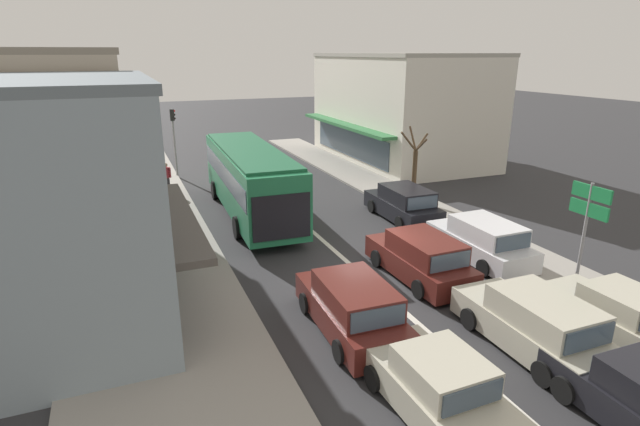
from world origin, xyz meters
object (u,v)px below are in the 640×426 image
Objects in this scene: wagon_adjacent_lane_lead at (421,258)px; parked_wagon_kerb_second at (482,241)px; traffic_light_downstreet at (174,131)px; directional_road_sign at (588,211)px; pedestrian_with_handbag_near at (166,176)px; parked_wagon_kerb_third at (403,204)px; street_tree_right at (414,169)px; city_bus at (250,177)px; wagon_queue_far_back at (352,307)px; parked_sedan_kerb_front at (619,317)px; sedan_adjacent_lane_trail at (439,389)px; wagon_behind_bus_mid at (535,324)px.

wagon_adjacent_lane_lead is 1.01× the size of parked_wagon_kerb_second.
directional_road_sign is (10.25, -20.88, -0.15)m from traffic_light_downstreet.
pedestrian_with_handbag_near reaches higher than wagon_adjacent_lane_lead.
pedestrian_with_handbag_near is (-9.73, 8.50, 0.32)m from parked_wagon_kerb_third.
pedestrian_with_handbag_near is at bearing 115.93° from wagon_adjacent_lane_lead.
directional_road_sign is 0.93× the size of street_tree_right.
wagon_adjacent_lane_lead is at bearing -68.55° from city_bus.
wagon_queue_far_back is at bearing -129.49° from street_tree_right.
traffic_light_downstreet is 1.08× the size of street_tree_right.
parked_sedan_kerb_front is at bearing -24.87° from wagon_queue_far_back.
parked_wagon_kerb_second is (6.44, 6.53, 0.08)m from sedan_adjacent_lane_trail.
traffic_light_downstreet is at bearing 116.15° from directional_road_sign.
parked_sedan_kerb_front is (6.52, -3.02, -0.08)m from wagon_queue_far_back.
parked_wagon_kerb_second is at bearing 22.54° from wagon_queue_far_back.
street_tree_right is at bearing -28.81° from pedestrian_with_handbag_near.
city_bus reaches higher than parked_wagon_kerb_second.
city_bus reaches higher than wagon_behind_bus_mid.
pedestrian_with_handbag_near is at bearing 110.80° from wagon_behind_bus_mid.
sedan_adjacent_lane_trail is 16.11m from street_tree_right.
parked_wagon_kerb_second is at bearing 45.39° from sedan_adjacent_lane_trail.
parked_wagon_kerb_second is at bearing -54.08° from pedestrian_with_handbag_near.
sedan_adjacent_lane_trail is 8.69m from directional_road_sign.
pedestrian_with_handbag_near is at bearing 101.16° from wagon_queue_far_back.
sedan_adjacent_lane_trail is 6.32m from parked_sedan_kerb_front.
directional_road_sign reaches higher than city_bus.
parked_wagon_kerb_second is at bearing -102.69° from street_tree_right.
parked_wagon_kerb_second is 5.23m from parked_wagon_kerb_third.
directional_road_sign is at bearing 28.85° from wagon_behind_bus_mid.
traffic_light_downstreet reaches higher than wagon_queue_far_back.
wagon_behind_bus_mid is 2.77× the size of pedestrian_with_handbag_near.
pedestrian_with_handbag_near is (-11.60, 6.38, -0.73)m from street_tree_right.
directional_road_sign is (7.99, -0.39, 1.96)m from wagon_queue_far_back.
city_bus is 2.41× the size of wagon_adjacent_lane_lead.
street_tree_right is (4.66, 7.88, 1.05)m from wagon_adjacent_lane_lead.
sedan_adjacent_lane_trail is 0.93× the size of wagon_queue_far_back.
wagon_behind_bus_mid is 1.16× the size of street_tree_right.
wagon_queue_far_back and wagon_adjacent_lane_lead have the same top height.
city_bus is 9.51m from traffic_light_downstreet.
wagon_behind_bus_mid and parked_wagon_kerb_third have the same top height.
wagon_behind_bus_mid is 2.56m from parked_sedan_kerb_front.
wagon_behind_bus_mid is at bearing -108.87° from street_tree_right.
wagon_behind_bus_mid is 13.48m from street_tree_right.
sedan_adjacent_lane_trail is at bearing -117.93° from parked_wagon_kerb_third.
street_tree_right is at bearing 59.74° from sedan_adjacent_lane_trail.
city_bus is 6.22m from pedestrian_with_handbag_near.
city_bus is at bearing 123.93° from directional_road_sign.
parked_sedan_kerb_front is 1.01× the size of traffic_light_downstreet.
wagon_behind_bus_mid is at bearing -32.99° from wagon_queue_far_back.
parked_wagon_kerb_second is at bearing -87.68° from parked_wagon_kerb_third.
wagon_behind_bus_mid is 1.00× the size of parked_wagon_kerb_second.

